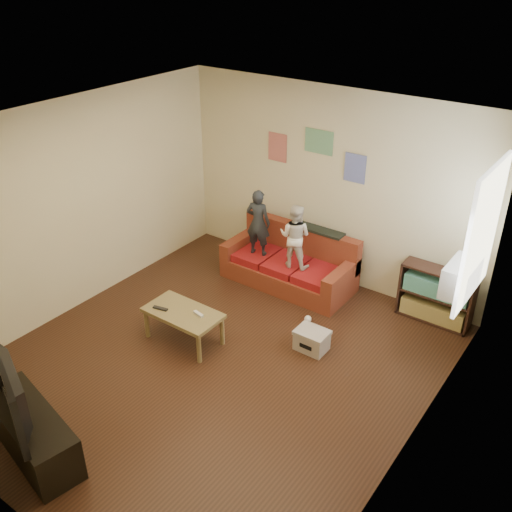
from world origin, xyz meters
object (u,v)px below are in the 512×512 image
Objects in this scene: television at (20,387)px; child_b at (295,236)px; child_a at (258,223)px; file_box at (312,340)px; tv_stand at (32,433)px; coffee_table at (183,316)px; bookshelf at (436,298)px; sofa at (291,265)px.

child_b is at bearing 106.10° from television.
child_a reaches higher than child_b.
file_box is at bearing 134.29° from child_a.
tv_stand is (-1.31, -2.86, 0.10)m from file_box.
bookshelf reaches higher than coffee_table.
file_box is 0.34× the size of television.
sofa is at bearing 131.98° from file_box.
coffee_table is at bearing -98.61° from sofa.
sofa is 1.99× the size of bookshelf.
file_box is at bearing 76.87° from tv_stand.
child_a is at bearing -11.08° from child_b.
file_box is (-0.94, -1.43, -0.19)m from bookshelf.
child_b is 3.89m from television.
tv_stand is (-2.25, -4.29, -0.09)m from bookshelf.
child_a is 1.05× the size of bookshelf.
bookshelf is (2.28, 2.18, -0.03)m from coffee_table.
child_a is 0.60m from child_b.
sofa is 1.90× the size of child_a.
bookshelf is at bearing 7.57° from sofa.
coffee_table is 2.44× the size of file_box.
child_b reaches higher than tv_stand.
sofa is 0.60m from child_b.
tv_stand is (0.19, -3.87, -0.63)m from child_a.
child_b is at bearing -47.59° from sofa.
coffee_table is (0.16, -1.75, -0.50)m from child_a.
tv_stand is at bearing 0.00° from television.
child_a is 0.86× the size of television.
television reaches higher than bookshelf.
coffee_table is at bearing 102.14° from tv_stand.
child_b is at bearing 75.95° from coffee_table.
child_a is (-0.45, -0.16, 0.59)m from sofa.
television is (0.00, 0.00, 0.56)m from tv_stand.
sofa is at bearing 81.39° from coffee_table.
bookshelf is at bearing 43.70° from coffee_table.
child_b reaches higher than file_box.
child_b reaches higher than television.
sofa is at bearing 108.44° from television.
coffee_table is at bearing 112.85° from television.
child_b is 1.95m from bookshelf.
child_a reaches higher than bookshelf.
television is at bearing -117.71° from bookshelf.
file_box is 3.15m from tv_stand.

